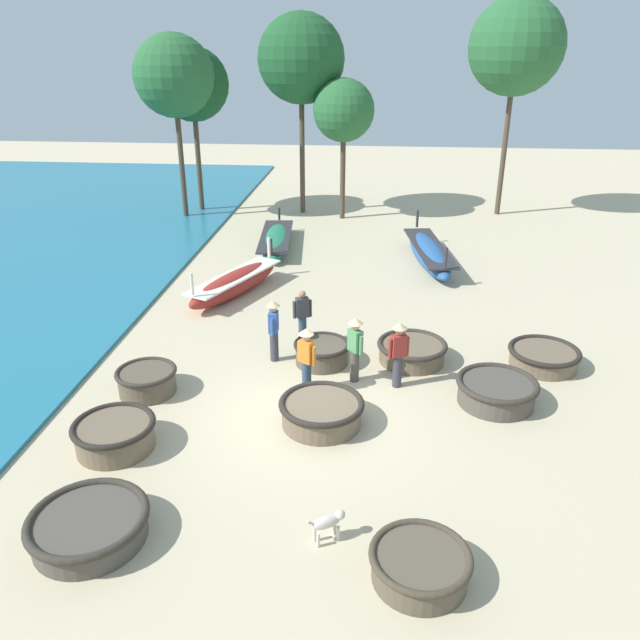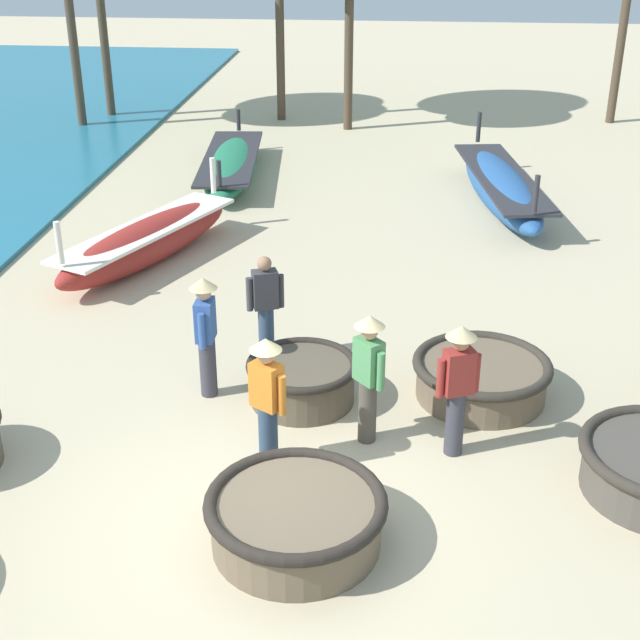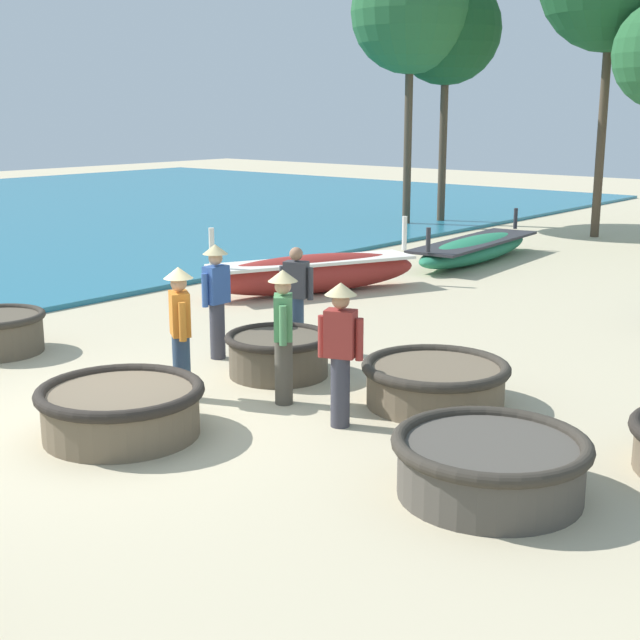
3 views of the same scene
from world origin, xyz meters
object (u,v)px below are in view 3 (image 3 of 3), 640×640
object	(u,v)px
fisherman_by_coracle	(296,296)
fisherman_crouching	(216,294)
coracle_front_left	(121,408)
long_boat_red_hull	(313,273)
fisherman_hauling	(340,345)
tree_rightmost	(411,13)
tree_tall_back	(446,30)
coracle_upturned	(435,381)
coracle_nearest	(490,463)
fisherman_standing_right	(283,328)
long_boat_ochre_hull	(475,249)
coracle_front_right	(279,353)
fisherman_with_hat	(180,324)

from	to	relation	value
fisherman_by_coracle	fisherman_crouching	size ratio (longest dim) A/B	0.94
coracle_front_left	long_boat_red_hull	bearing A→B (deg)	115.67
fisherman_hauling	fisherman_crouching	world-z (taller)	same
coracle_front_left	tree_rightmost	distance (m)	19.63
tree_tall_back	fisherman_by_coracle	bearing A→B (deg)	-64.92
coracle_upturned	coracle_nearest	bearing A→B (deg)	-45.80
fisherman_by_coracle	fisherman_standing_right	world-z (taller)	fisherman_standing_right
coracle_upturned	long_boat_ochre_hull	world-z (taller)	long_boat_ochre_hull
coracle_nearest	long_boat_red_hull	size ratio (longest dim) A/B	0.41
coracle_front_right	tree_rightmost	bearing A→B (deg)	118.81
tree_rightmost	long_boat_ochre_hull	bearing A→B (deg)	-40.83
fisherman_by_coracle	fisherman_with_hat	world-z (taller)	fisherman_with_hat
long_boat_ochre_hull	long_boat_red_hull	bearing A→B (deg)	-95.65
fisherman_with_hat	coracle_front_left	bearing A→B (deg)	-70.06
tree_rightmost	coracle_nearest	bearing A→B (deg)	-52.77
long_boat_red_hull	tree_rightmost	xyz separation A→B (m)	(-4.48, 9.58, 5.86)
fisherman_with_hat	fisherman_standing_right	bearing A→B (deg)	31.84
long_boat_red_hull	fisherman_standing_right	world-z (taller)	fisherman_standing_right
coracle_front_left	tree_tall_back	world-z (taller)	tree_tall_back
coracle_front_right	long_boat_red_hull	bearing A→B (deg)	125.96
coracle_upturned	fisherman_crouching	bearing A→B (deg)	-175.52
tree_rightmost	fisherman_with_hat	bearing A→B (deg)	-64.25
fisherman_hauling	fisherman_standing_right	bearing A→B (deg)	170.43
long_boat_red_hull	coracle_nearest	bearing A→B (deg)	-39.34
coracle_upturned	coracle_nearest	world-z (taller)	coracle_nearest
coracle_front_left	coracle_front_right	bearing A→B (deg)	95.07
fisherman_hauling	fisherman_crouching	bearing A→B (deg)	161.36
fisherman_standing_right	fisherman_crouching	xyz separation A→B (m)	(-2.12, 0.89, 0.00)
coracle_nearest	fisherman_by_coracle	xyz separation A→B (m)	(-4.78, 2.64, 0.52)
fisherman_hauling	fisherman_with_hat	world-z (taller)	same
fisherman_crouching	fisherman_with_hat	bearing A→B (deg)	-56.86
tree_tall_back	coracle_nearest	bearing A→B (deg)	-55.90
coracle_front_left	long_boat_red_hull	size ratio (longest dim) A/B	0.41
coracle_front_right	fisherman_by_coracle	bearing A→B (deg)	120.42
long_boat_ochre_hull	coracle_front_right	bearing A→B (deg)	-74.27
coracle_front_right	coracle_nearest	distance (m)	4.44
coracle_nearest	fisherman_hauling	distance (m)	2.40
fisherman_crouching	tree_tall_back	distance (m)	17.21
fisherman_standing_right	long_boat_red_hull	bearing A→B (deg)	127.75
coracle_nearest	fisherman_crouching	bearing A→B (deg)	163.34
fisherman_with_hat	long_boat_red_hull	bearing A→B (deg)	116.83
long_boat_red_hull	fisherman_crouching	xyz separation A→B (m)	(2.03, -4.47, 0.56)
coracle_front_right	fisherman_crouching	world-z (taller)	fisherman_crouching
fisherman_hauling	fisherman_crouching	size ratio (longest dim) A/B	1.00
long_boat_red_hull	fisherman_standing_right	bearing A→B (deg)	-52.25
coracle_nearest	fisherman_by_coracle	world-z (taller)	fisherman_by_coracle
fisherman_hauling	fisherman_with_hat	size ratio (longest dim) A/B	1.00
fisherman_crouching	coracle_front_right	bearing A→B (deg)	-1.86
coracle_nearest	long_boat_ochre_hull	world-z (taller)	long_boat_ochre_hull
fisherman_by_coracle	coracle_front_left	bearing A→B (deg)	-77.29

